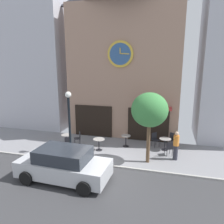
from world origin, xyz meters
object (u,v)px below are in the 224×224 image
at_px(cafe_table_center_right, 99,142).
at_px(pedestrian_orange, 176,145).
at_px(street_lamp, 69,123).
at_px(cafe_table_center_left, 165,142).
at_px(cafe_chair_near_lamp, 68,142).
at_px(cafe_chair_curbside, 155,138).
at_px(cafe_chair_outer, 171,139).
at_px(street_tree, 150,110).
at_px(cafe_chair_facing_street, 169,147).
at_px(parked_car_silver, 64,165).
at_px(cafe_table_center, 66,138).
at_px(cafe_chair_near_tree, 78,137).
at_px(cafe_table_leftmost, 126,139).

distance_m(cafe_table_center_right, pedestrian_orange, 4.61).
distance_m(street_lamp, cafe_table_center_left, 6.00).
height_order(cafe_table_center_right, cafe_chair_near_lamp, cafe_chair_near_lamp).
bearing_deg(cafe_chair_curbside, cafe_chair_outer, 13.59).
distance_m(street_tree, cafe_chair_facing_street, 2.90).
distance_m(street_lamp, street_tree, 4.73).
xyz_separation_m(street_tree, cafe_table_center_right, (-3.12, 0.86, -2.41)).
bearing_deg(parked_car_silver, street_tree, 38.10).
height_order(cafe_table_center, cafe_chair_outer, cafe_chair_outer).
height_order(cafe_chair_facing_street, parked_car_silver, parked_car_silver).
relative_size(street_lamp, cafe_chair_outer, 4.20).
xyz_separation_m(cafe_chair_curbside, cafe_chair_near_tree, (-4.93, -1.07, 0.00)).
xyz_separation_m(cafe_table_center, cafe_chair_outer, (6.68, 1.68, 0.01)).
relative_size(cafe_table_center_left, cafe_chair_facing_street, 0.85).
bearing_deg(street_lamp, parked_car_silver, -70.51).
bearing_deg(cafe_table_center, parked_car_silver, -65.08).
bearing_deg(parked_car_silver, cafe_table_center_right, 82.20).
distance_m(cafe_table_center_left, cafe_chair_facing_street, 0.85).
relative_size(street_lamp, pedestrian_orange, 2.26).
bearing_deg(cafe_chair_facing_street, cafe_chair_outer, 85.44).
bearing_deg(street_tree, cafe_table_leftmost, 130.35).
relative_size(cafe_table_center, cafe_chair_near_tree, 0.86).
bearing_deg(cafe_chair_outer, cafe_table_center_right, -157.17).
relative_size(cafe_table_center_right, cafe_table_leftmost, 0.98).
bearing_deg(pedestrian_orange, cafe_chair_facing_street, 128.60).
height_order(street_lamp, cafe_table_leftmost, street_lamp).
height_order(cafe_table_center, cafe_table_center_right, cafe_table_center).
xyz_separation_m(cafe_table_center, pedestrian_orange, (6.90, -0.32, 0.34)).
bearing_deg(cafe_table_center, cafe_chair_facing_street, 1.04).
bearing_deg(street_lamp, cafe_chair_near_lamp, 132.08).
relative_size(cafe_chair_curbside, cafe_chair_near_lamp, 1.00).
bearing_deg(cafe_chair_near_tree, pedestrian_orange, -6.21).
relative_size(cafe_table_center, cafe_chair_near_lamp, 0.86).
height_order(street_lamp, parked_car_silver, street_lamp).
bearing_deg(parked_car_silver, cafe_table_center_left, 46.82).
relative_size(cafe_chair_near_lamp, parked_car_silver, 0.21).
height_order(cafe_table_center_right, parked_car_silver, parked_car_silver).
height_order(cafe_table_leftmost, cafe_chair_facing_street, cafe_chair_facing_street).
distance_m(street_lamp, cafe_chair_near_tree, 1.99).
xyz_separation_m(street_tree, cafe_chair_near_lamp, (-4.98, 0.36, -2.42)).
bearing_deg(cafe_chair_near_tree, cafe_chair_outer, 12.51).
relative_size(street_lamp, cafe_chair_curbside, 4.20).
bearing_deg(cafe_chair_curbside, cafe_chair_near_tree, -167.72).
height_order(cafe_table_leftmost, cafe_chair_near_lamp, cafe_chair_near_lamp).
height_order(cafe_table_center, parked_car_silver, parked_car_silver).
bearing_deg(cafe_table_center_left, street_lamp, -160.13).
bearing_deg(cafe_chair_outer, cafe_chair_near_lamp, -159.39).
distance_m(cafe_table_center, cafe_chair_near_lamp, 0.80).
bearing_deg(cafe_table_leftmost, cafe_table_center_left, 1.16).
height_order(cafe_table_leftmost, cafe_table_center_left, cafe_table_center_left).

